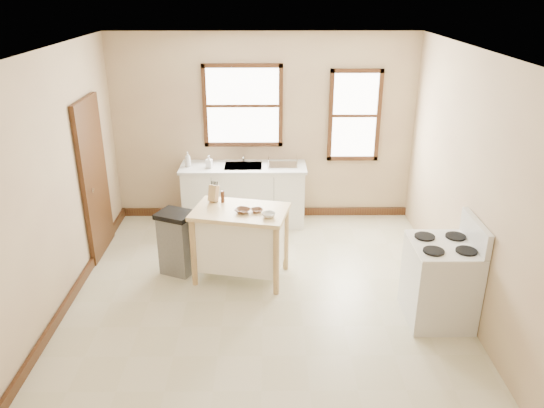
% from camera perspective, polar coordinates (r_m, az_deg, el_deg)
% --- Properties ---
extents(floor, '(5.00, 5.00, 0.00)m').
position_cam_1_polar(floor, '(6.25, -1.00, -10.42)').
color(floor, beige).
rests_on(floor, ground).
extents(ceiling, '(5.00, 5.00, 0.00)m').
position_cam_1_polar(ceiling, '(5.27, -1.21, 15.98)').
color(ceiling, white).
rests_on(ceiling, ground).
extents(wall_back, '(4.50, 0.04, 2.80)m').
position_cam_1_polar(wall_back, '(8.00, -0.93, 8.09)').
color(wall_back, tan).
rests_on(wall_back, ground).
extents(wall_left, '(0.04, 5.00, 2.80)m').
position_cam_1_polar(wall_left, '(6.07, -22.86, 1.44)').
color(wall_left, tan).
rests_on(wall_left, ground).
extents(wall_right, '(0.04, 5.00, 2.80)m').
position_cam_1_polar(wall_right, '(6.02, 20.85, 1.59)').
color(wall_right, tan).
rests_on(wall_right, ground).
extents(window_main, '(1.17, 0.06, 1.22)m').
position_cam_1_polar(window_main, '(7.90, -3.16, 10.49)').
color(window_main, '#3C1C10').
rests_on(window_main, wall_back).
extents(window_side, '(0.77, 0.06, 1.37)m').
position_cam_1_polar(window_side, '(8.03, 8.87, 9.36)').
color(window_side, '#3C1C10').
rests_on(window_side, wall_back).
extents(door_left, '(0.06, 0.90, 2.10)m').
position_cam_1_polar(door_left, '(7.31, -18.58, 2.60)').
color(door_left, '#3C1C10').
rests_on(door_left, ground).
extents(baseboard_back, '(4.50, 0.04, 0.12)m').
position_cam_1_polar(baseboard_back, '(8.41, -0.87, -0.83)').
color(baseboard_back, '#3C1C10').
rests_on(baseboard_back, ground).
extents(baseboard_left, '(0.04, 5.00, 0.12)m').
position_cam_1_polar(baseboard_left, '(6.63, -20.85, -9.41)').
color(baseboard_left, '#3C1C10').
rests_on(baseboard_left, ground).
extents(sink_counter, '(1.86, 0.62, 0.92)m').
position_cam_1_polar(sink_counter, '(8.01, -3.05, 1.01)').
color(sink_counter, silver).
rests_on(sink_counter, ground).
extents(faucet, '(0.03, 0.03, 0.22)m').
position_cam_1_polar(faucet, '(7.99, -3.08, 5.29)').
color(faucet, silver).
rests_on(faucet, sink_counter).
extents(soap_bottle_a, '(0.10, 0.10, 0.22)m').
position_cam_1_polar(soap_bottle_a, '(7.87, -9.04, 4.77)').
color(soap_bottle_a, '#B2B2B2').
rests_on(soap_bottle_a, sink_counter).
extents(soap_bottle_b, '(0.10, 0.10, 0.18)m').
position_cam_1_polar(soap_bottle_b, '(7.79, -6.78, 4.56)').
color(soap_bottle_b, '#B2B2B2').
rests_on(soap_bottle_b, sink_counter).
extents(dish_rack, '(0.50, 0.42, 0.11)m').
position_cam_1_polar(dish_rack, '(7.83, 1.16, 4.52)').
color(dish_rack, silver).
rests_on(dish_rack, sink_counter).
extents(kitchen_island, '(1.24, 0.93, 0.91)m').
position_cam_1_polar(kitchen_island, '(6.53, -3.37, -4.29)').
color(kitchen_island, '#FBD693').
rests_on(kitchen_island, ground).
extents(knife_block, '(0.13, 0.13, 0.20)m').
position_cam_1_polar(knife_block, '(6.58, -6.30, 1.10)').
color(knife_block, '#D7B471').
rests_on(knife_block, kitchen_island).
extents(pepper_grinder, '(0.05, 0.05, 0.15)m').
position_cam_1_polar(pepper_grinder, '(6.55, -5.33, 0.80)').
color(pepper_grinder, '#442312').
rests_on(pepper_grinder, kitchen_island).
extents(bowl_a, '(0.24, 0.24, 0.04)m').
position_cam_1_polar(bowl_a, '(6.26, -3.18, -0.72)').
color(bowl_a, brown).
rests_on(bowl_a, kitchen_island).
extents(bowl_b, '(0.18, 0.18, 0.04)m').
position_cam_1_polar(bowl_b, '(6.27, -1.64, -0.69)').
color(bowl_b, brown).
rests_on(bowl_b, kitchen_island).
extents(bowl_c, '(0.18, 0.18, 0.05)m').
position_cam_1_polar(bowl_c, '(6.13, -0.36, -1.18)').
color(bowl_c, silver).
rests_on(bowl_c, kitchen_island).
extents(trash_bin, '(0.53, 0.49, 0.82)m').
position_cam_1_polar(trash_bin, '(6.76, -10.17, -4.11)').
color(trash_bin, slate).
rests_on(trash_bin, ground).
extents(gas_stove, '(0.73, 0.73, 1.17)m').
position_cam_1_polar(gas_stove, '(5.96, 17.73, -6.86)').
color(gas_stove, silver).
rests_on(gas_stove, ground).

